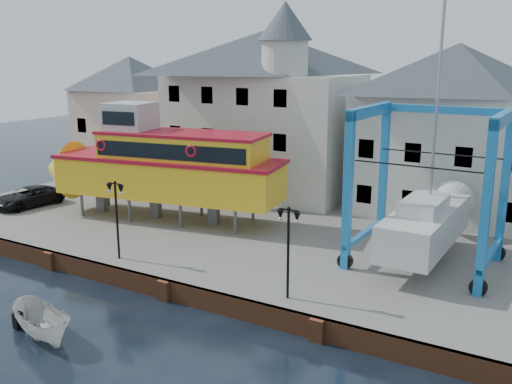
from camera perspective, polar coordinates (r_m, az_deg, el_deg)
The scene contains 12 objects.
ground at distance 28.25m, azimuth -9.10°, elevation -10.61°, with size 140.00×140.00×0.00m, color black.
hardstanding at distance 36.63m, azimuth 1.80°, elevation -3.85°, with size 44.00×22.00×1.00m, color #605E5C.
quay_wall at distance 28.12m, azimuth -9.00°, elevation -9.60°, with size 44.00×0.47×1.00m.
building_pink at distance 51.47m, azimuth -12.30°, elevation 7.37°, with size 8.00×7.00×10.30m.
building_white_main at distance 43.95m, azimuth 0.88°, elevation 8.21°, with size 14.00×8.30×14.00m.
building_white_right at distance 39.78m, azimuth 19.11°, elevation 5.81°, with size 12.00×8.00×11.20m.
lamp_post_left at distance 30.28m, azimuth -13.84°, elevation -0.80°, with size 1.12×0.32×4.20m.
lamp_post_right at distance 24.59m, azimuth 3.26°, elevation -3.77°, with size 1.12×0.32×4.20m.
tour_boat at distance 37.45m, azimuth -10.12°, elevation 2.69°, with size 17.63×6.86×7.49m.
travel_lift at distance 30.82m, azimuth 17.06°, elevation -1.96°, with size 7.24×10.17×15.31m.
van at distance 43.34m, azimuth -21.78°, elevation -0.45°, with size 2.26×4.90×1.36m, color black.
motorboat_a at distance 26.09m, azimuth -20.43°, elevation -13.50°, with size 1.53×4.08×1.57m, color silver.
Camera 1 is at (16.59, -19.74, 11.55)m, focal length 40.00 mm.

